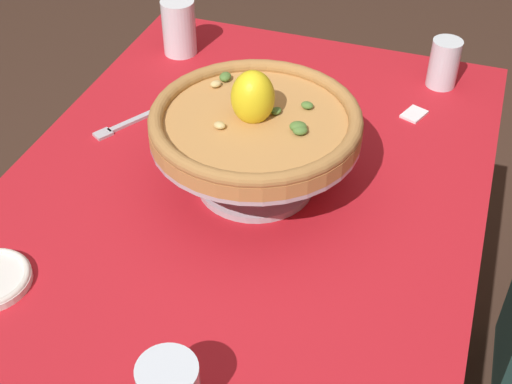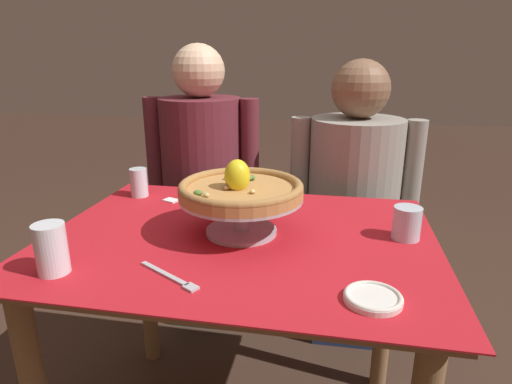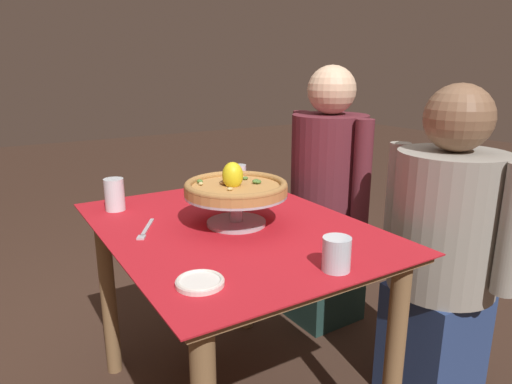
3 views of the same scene
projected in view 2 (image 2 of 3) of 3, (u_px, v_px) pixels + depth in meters
The scene contains 11 objects.
dining_table at pixel (240, 275), 1.23m from camera, with size 1.07×0.81×0.73m.
pizza_stand at pixel (241, 210), 1.19m from camera, with size 0.34×0.34×0.11m.
pizza at pixel (241, 188), 1.17m from camera, with size 0.34×0.34×0.11m.
water_glass_back_left at pixel (139, 184), 1.52m from camera, with size 0.06×0.06×0.10m.
water_glass_side_right at pixel (407, 225), 1.17m from camera, with size 0.08×0.08×0.09m.
water_glass_front_left at pixel (52, 252), 0.98m from camera, with size 0.07×0.07×0.12m.
side_plate at pixel (373, 298), 0.88m from camera, with size 0.12×0.12×0.02m.
dinner_fork at pixel (171, 277), 0.97m from camera, with size 0.17×0.11×0.01m.
sugar_packet at pixel (171, 200), 1.48m from camera, with size 0.05×0.04×0.01m, color white.
diner_left at pixel (203, 191), 1.95m from camera, with size 0.51×0.36×1.25m.
diner_right at pixel (352, 206), 1.82m from camera, with size 0.54×0.38×1.19m.
Camera 2 is at (0.25, -1.07, 1.21)m, focal length 30.13 mm.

